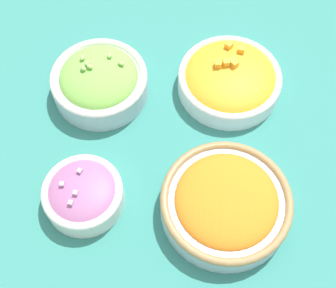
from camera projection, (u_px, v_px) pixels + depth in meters
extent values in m
plane|color=#337F75|center=(168.00, 153.00, 0.74)|extent=(3.00, 3.00, 0.00)
cylinder|color=#B2C1CC|center=(100.00, 84.00, 0.78)|extent=(0.16, 0.16, 0.04)
torus|color=silver|center=(99.00, 77.00, 0.76)|extent=(0.16, 0.16, 0.01)
ellipsoid|color=#7ABC4C|center=(99.00, 77.00, 0.76)|extent=(0.13, 0.13, 0.04)
ellipsoid|color=#99D166|center=(82.00, 58.00, 0.75)|extent=(0.01, 0.01, 0.01)
ellipsoid|color=#99D166|center=(90.00, 66.00, 0.74)|extent=(0.01, 0.01, 0.01)
ellipsoid|color=#99D166|center=(110.00, 55.00, 0.75)|extent=(0.01, 0.01, 0.01)
ellipsoid|color=#99D166|center=(83.00, 68.00, 0.73)|extent=(0.01, 0.01, 0.01)
ellipsoid|color=#99D166|center=(121.00, 63.00, 0.74)|extent=(0.01, 0.01, 0.01)
ellipsoid|color=#99D166|center=(87.00, 63.00, 0.74)|extent=(0.01, 0.01, 0.01)
cylinder|color=silver|center=(84.00, 196.00, 0.68)|extent=(0.12, 0.12, 0.04)
torus|color=silver|center=(82.00, 191.00, 0.67)|extent=(0.12, 0.12, 0.01)
ellipsoid|color=#9E5B8E|center=(82.00, 191.00, 0.67)|extent=(0.10, 0.10, 0.03)
cube|color=#C699C1|center=(62.00, 184.00, 0.66)|extent=(0.01, 0.01, 0.01)
cube|color=#C699C1|center=(71.00, 203.00, 0.64)|extent=(0.01, 0.01, 0.01)
cube|color=#C699C1|center=(80.00, 171.00, 0.67)|extent=(0.01, 0.01, 0.01)
cube|color=#C699C1|center=(75.00, 193.00, 0.65)|extent=(0.01, 0.01, 0.01)
cylinder|color=white|center=(229.00, 82.00, 0.78)|extent=(0.17, 0.17, 0.03)
torus|color=silver|center=(230.00, 76.00, 0.77)|extent=(0.17, 0.17, 0.01)
ellipsoid|color=orange|center=(230.00, 76.00, 0.77)|extent=(0.15, 0.15, 0.04)
cube|color=#F4A828|center=(226.00, 63.00, 0.75)|extent=(0.01, 0.01, 0.01)
cube|color=#F4A828|center=(241.00, 50.00, 0.77)|extent=(0.01, 0.01, 0.01)
cube|color=#F4A828|center=(218.00, 64.00, 0.75)|extent=(0.01, 0.01, 0.01)
cube|color=#F4A828|center=(232.00, 61.00, 0.75)|extent=(0.01, 0.01, 0.01)
cube|color=#F4A828|center=(234.00, 64.00, 0.75)|extent=(0.01, 0.01, 0.01)
cube|color=#F4A828|center=(229.00, 45.00, 0.78)|extent=(0.01, 0.01, 0.01)
cylinder|color=#B2C1CC|center=(225.00, 205.00, 0.68)|extent=(0.19, 0.19, 0.04)
torus|color=#997A4C|center=(227.00, 200.00, 0.66)|extent=(0.19, 0.19, 0.01)
ellipsoid|color=orange|center=(227.00, 200.00, 0.66)|extent=(0.15, 0.15, 0.04)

